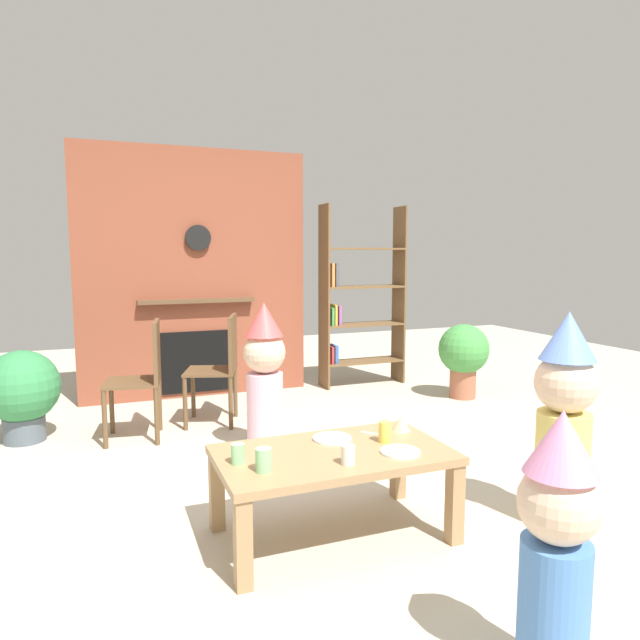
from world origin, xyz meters
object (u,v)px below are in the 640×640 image
object	(u,v)px
paper_plate_rear	(332,438)
child_in_pink	(564,414)
paper_cup_near_left	(238,454)
dining_chair_middle	(222,363)
birthday_cake_slice	(401,423)
potted_plant_tall	(464,354)
coffee_table	(333,464)
paper_plate_front	(400,452)
paper_cup_far_left	(263,460)
paper_cup_near_right	(385,432)
child_with_cone_hat	(557,544)
paper_cup_center	(348,455)
dining_chair_left	(145,372)
child_by_the_chairs	(265,374)
bookshelf	(357,302)
potted_plant_short	(22,391)

from	to	relation	value
paper_plate_rear	child_in_pink	size ratio (longest dim) A/B	0.18
paper_cup_near_left	dining_chair_middle	size ratio (longest dim) A/B	0.10
child_in_pink	birthday_cake_slice	bearing A→B (deg)	-19.50
child_in_pink	potted_plant_tall	bearing A→B (deg)	-99.12
coffee_table	child_in_pink	distance (m)	1.21
paper_plate_front	paper_cup_far_left	bearing A→B (deg)	178.53
paper_cup_near_right	coffee_table	bearing A→B (deg)	-175.66
paper_plate_rear	child_with_cone_hat	size ratio (longest dim) A/B	0.22
paper_cup_near_left	paper_cup_center	xyz separation A→B (m)	(0.47, -0.19, -0.00)
child_with_cone_hat	paper_plate_rear	bearing A→B (deg)	-4.10
dining_chair_left	coffee_table	bearing A→B (deg)	120.12
paper_cup_near_left	potted_plant_tall	distance (m)	3.38
birthday_cake_slice	child_in_pink	distance (m)	0.83
paper_cup_center	birthday_cake_slice	world-z (taller)	paper_cup_center
child_by_the_chairs	paper_cup_far_left	bearing A→B (deg)	-15.37
dining_chair_left	dining_chair_middle	size ratio (longest dim) A/B	1.00
paper_cup_near_left	bookshelf	bearing A→B (deg)	55.77
dining_chair_left	paper_cup_far_left	bearing A→B (deg)	108.64
paper_plate_rear	child_with_cone_hat	distance (m)	1.34
paper_cup_far_left	child_by_the_chairs	bearing A→B (deg)	73.86
child_in_pink	potted_plant_short	world-z (taller)	child_in_pink
coffee_table	paper_cup_near_right	distance (m)	0.32
bookshelf	child_by_the_chairs	size ratio (longest dim) A/B	1.78
dining_chair_middle	potted_plant_short	distance (m)	1.49
birthday_cake_slice	paper_plate_front	bearing A→B (deg)	-120.42
bookshelf	dining_chair_left	xyz separation A→B (m)	(-2.25, -1.02, -0.38)
child_in_pink	dining_chair_left	distance (m)	2.92
child_with_cone_hat	child_by_the_chairs	size ratio (longest dim) A/B	0.87
paper_cup_center	potted_plant_tall	xyz separation A→B (m)	(2.24, 2.23, -0.05)
child_in_pink	potted_plant_tall	distance (m)	2.60
coffee_table	child_with_cone_hat	distance (m)	1.20
bookshelf	paper_cup_near_right	size ratio (longest dim) A/B	17.64
paper_cup_center	child_by_the_chairs	size ratio (longest dim) A/B	0.08
birthday_cake_slice	paper_cup_center	bearing A→B (deg)	-144.16
bookshelf	child_with_cone_hat	xyz separation A→B (m)	(-1.23, -4.08, -0.40)
paper_plate_front	child_by_the_chairs	bearing A→B (deg)	100.96
child_by_the_chairs	birthday_cake_slice	bearing A→B (deg)	22.72
paper_plate_rear	dining_chair_left	xyz separation A→B (m)	(-0.80, 1.74, 0.07)
paper_plate_front	dining_chair_middle	bearing A→B (deg)	100.61
coffee_table	paper_plate_rear	distance (m)	0.18
child_in_pink	dining_chair_left	size ratio (longest dim) A/B	1.24
bookshelf	child_by_the_chairs	distance (m)	2.24
bookshelf	paper_cup_center	size ratio (longest dim) A/B	21.00
potted_plant_tall	potted_plant_short	size ratio (longest dim) A/B	1.05
child_with_cone_hat	child_in_pink	bearing A→B (deg)	-59.19
bookshelf	paper_cup_near_left	size ratio (longest dim) A/B	20.27
paper_cup_far_left	child_by_the_chairs	distance (m)	1.47
bookshelf	coffee_table	world-z (taller)	bookshelf
paper_cup_center	birthday_cake_slice	distance (m)	0.59
paper_cup_far_left	dining_chair_left	bearing A→B (deg)	99.83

